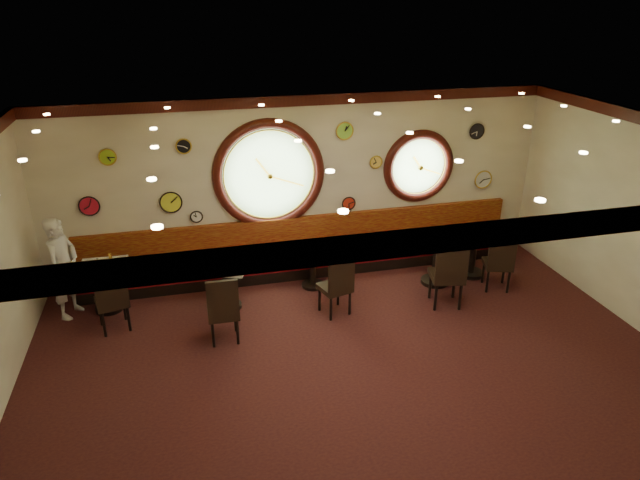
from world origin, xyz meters
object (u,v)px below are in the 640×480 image
(chair_b, at_px, (223,306))
(waiter, at_px, (64,268))
(condiment_b_pepper, at_px, (225,263))
(condiment_a_bottle, at_px, (111,258))
(chair_e, at_px, (500,258))
(condiment_c_bottle, at_px, (316,245))
(table_b, at_px, (226,281))
(condiment_a_salt, at_px, (98,261))
(chair_c, at_px, (338,281))
(table_c, at_px, (313,264))
(table_d, at_px, (437,255))
(table_a, at_px, (105,282))
(condiment_d_pepper, at_px, (441,236))
(condiment_e_pepper, at_px, (477,231))
(condiment_e_salt, at_px, (467,230))
(condiment_d_salt, at_px, (431,236))
(chair_d, at_px, (449,269))
(condiment_d_bottle, at_px, (441,232))
(condiment_b_salt, at_px, (217,261))
(condiment_a_pepper, at_px, (106,264))
(condiment_c_pepper, at_px, (311,249))
(condiment_e_bottle, at_px, (482,227))
(table_e, at_px, (473,249))
(condiment_c_salt, at_px, (307,247))
(condiment_b_bottle, at_px, (230,256))
(chair_a, at_px, (111,295))

(chair_b, distance_m, waiter, 2.73)
(condiment_b_pepper, xyz_separation_m, condiment_a_bottle, (-1.76, 0.53, 0.04))
(chair_e, xyz_separation_m, condiment_c_bottle, (-3.00, 0.95, 0.15))
(table_b, distance_m, condiment_a_salt, 2.06)
(chair_c, bearing_deg, table_c, 82.55)
(table_d, relative_size, condiment_c_bottle, 5.10)
(table_a, relative_size, condiment_d_pepper, 7.94)
(chair_e, xyz_separation_m, condiment_e_pepper, (-0.14, 0.62, 0.26))
(chair_e, relative_size, condiment_e_salt, 6.66)
(condiment_d_salt, bearing_deg, chair_d, -93.86)
(table_a, height_order, table_c, table_a)
(condiment_d_bottle, xyz_separation_m, condiment_e_salt, (0.54, 0.07, -0.05))
(condiment_b_salt, bearing_deg, chair_e, -7.28)
(chair_b, height_order, condiment_b_pepper, chair_b)
(waiter, bearing_deg, condiment_d_pepper, -68.49)
(condiment_d_salt, bearing_deg, table_d, -10.72)
(condiment_a_pepper, bearing_deg, condiment_a_salt, 133.36)
(table_a, bearing_deg, chair_b, -39.10)
(table_c, relative_size, condiment_c_pepper, 6.81)
(chair_b, relative_size, condiment_b_salt, 7.50)
(condiment_e_bottle, bearing_deg, condiment_e_pepper, -156.44)
(table_b, bearing_deg, table_e, 1.23)
(condiment_c_salt, bearing_deg, table_c, -42.04)
(condiment_a_salt, relative_size, condiment_e_bottle, 0.53)
(condiment_a_pepper, bearing_deg, chair_e, -8.07)
(chair_c, bearing_deg, condiment_a_bottle, 145.21)
(table_b, relative_size, condiment_b_pepper, 9.90)
(condiment_a_bottle, bearing_deg, condiment_b_salt, -14.92)
(chair_c, distance_m, condiment_b_salt, 1.96)
(table_d, relative_size, condiment_e_bottle, 4.98)
(table_d, xyz_separation_m, chair_c, (-1.98, -0.64, 0.08))
(table_d, xyz_separation_m, condiment_c_bottle, (-2.08, 0.43, 0.23))
(condiment_a_bottle, bearing_deg, table_d, -5.52)
(condiment_e_bottle, xyz_separation_m, waiter, (-7.04, 0.26, -0.09))
(condiment_d_salt, bearing_deg, chair_c, -160.34)
(condiment_b_bottle, height_order, condiment_c_bottle, condiment_b_bottle)
(condiment_a_pepper, xyz_separation_m, condiment_b_pepper, (1.83, -0.40, -0.01))
(condiment_c_salt, distance_m, condiment_a_pepper, 3.28)
(chair_e, height_order, condiment_d_salt, chair_e)
(table_c, bearing_deg, condiment_a_bottle, 177.88)
(table_e, xyz_separation_m, condiment_c_bottle, (-2.85, 0.30, 0.25))
(chair_e, relative_size, condiment_b_salt, 7.54)
(condiment_c_pepper, xyz_separation_m, condiment_d_bottle, (2.26, -0.26, 0.19))
(condiment_c_salt, distance_m, condiment_a_bottle, 3.21)
(condiment_c_salt, relative_size, condiment_c_bottle, 0.53)
(chair_d, xyz_separation_m, chair_e, (1.10, 0.32, -0.08))
(table_d, xyz_separation_m, chair_a, (-5.39, -0.27, 0.09))
(condiment_b_bottle, bearing_deg, condiment_a_pepper, 172.80)
(condiment_b_salt, relative_size, condiment_b_bottle, 0.60)
(condiment_a_bottle, bearing_deg, table_e, -3.65)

